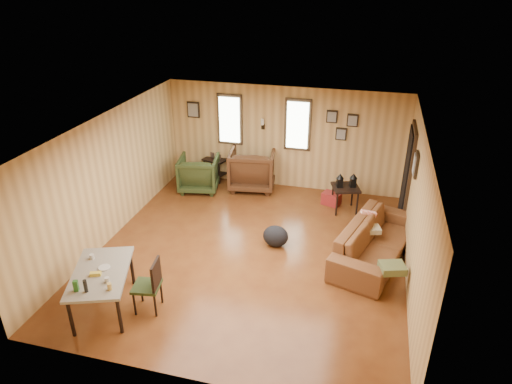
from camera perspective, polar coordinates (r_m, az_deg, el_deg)
room at (r=8.11m, az=0.93°, el=0.47°), size 5.54×6.04×2.44m
sofa at (r=8.40m, az=14.80°, el=-5.27°), size 1.34×2.46×0.92m
recliner_brown at (r=10.71m, az=-0.45°, el=3.17°), size 1.16×1.10×1.06m
recliner_green at (r=10.73m, az=-7.16°, el=2.54°), size 1.02×0.98×0.90m
end_table at (r=11.27m, az=-4.97°, el=3.42°), size 0.65×0.62×0.68m
side_table at (r=9.82m, az=11.18°, el=0.80°), size 0.68×0.68×0.87m
cooler at (r=10.23m, az=9.40°, el=-0.82°), size 0.45×0.39×0.27m
backpack at (r=8.59m, az=2.47°, el=-5.53°), size 0.58×0.51×0.41m
sofa_pillows at (r=8.09m, az=15.20°, el=-6.30°), size 0.87×1.67×0.34m
dining_table at (r=7.27m, az=-18.87°, el=-9.84°), size 1.19×1.51×0.87m
dining_chair at (r=7.13m, az=-13.05°, el=-11.02°), size 0.45×0.45×0.87m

